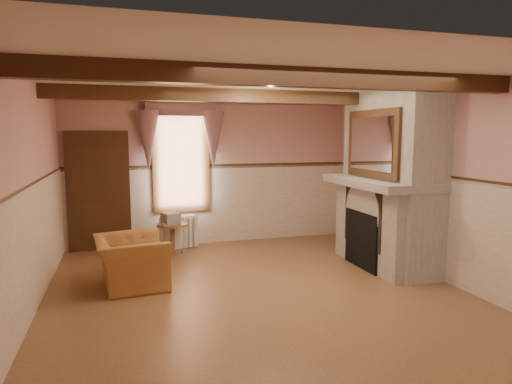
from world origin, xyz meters
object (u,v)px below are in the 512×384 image
object	(u,v)px
armchair	(131,262)
side_table	(173,239)
bowl	(373,174)
radiator	(179,232)
oil_lamp	(360,167)
mantel_clock	(356,169)

from	to	relation	value
armchair	side_table	xyz separation A→B (m)	(0.75, 1.58, -0.07)
armchair	bowl	distance (m)	4.01
radiator	bowl	xyz separation A→B (m)	(2.95, -1.86, 1.17)
armchair	oil_lamp	world-z (taller)	oil_lamp
armchair	mantel_clock	size ratio (longest dim) A/B	4.45
armchair	oil_lamp	xyz separation A→B (m)	(3.85, 0.56, 1.21)
bowl	oil_lamp	bearing A→B (deg)	90.00
bowl	armchair	bearing A→B (deg)	-178.03
mantel_clock	radiator	bearing A→B (deg)	156.28
side_table	bowl	distance (m)	3.63
side_table	bowl	bearing A→B (deg)	-25.03
radiator	oil_lamp	xyz separation A→B (m)	(2.95, -1.43, 1.26)
armchair	side_table	distance (m)	1.75
bowl	oil_lamp	size ratio (longest dim) A/B	1.31
radiator	side_table	bearing A→B (deg)	-129.98
mantel_clock	armchair	bearing A→B (deg)	-169.81
side_table	mantel_clock	size ratio (longest dim) A/B	2.29
side_table	radiator	world-z (taller)	radiator
oil_lamp	armchair	bearing A→B (deg)	-171.72
side_table	mantel_clock	distance (m)	3.46
mantel_clock	bowl	bearing A→B (deg)	-90.00
side_table	oil_lamp	xyz separation A→B (m)	(3.11, -1.02, 1.29)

